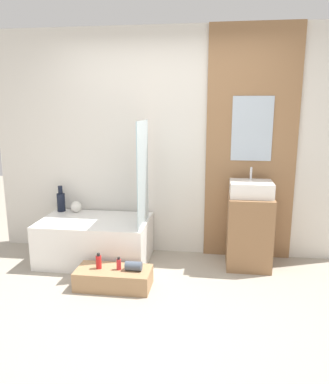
{
  "coord_description": "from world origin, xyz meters",
  "views": [
    {
      "loc": [
        0.53,
        -2.74,
        1.74
      ],
      "look_at": [
        0.06,
        0.69,
        0.94
      ],
      "focal_mm": 35.0,
      "sensor_mm": 36.0,
      "label": 1
    }
  ],
  "objects_px": {
    "wooden_step_bench": "(114,278)",
    "bathtub": "(95,240)",
    "vase_round_light": "(76,207)",
    "bottle_soap_primary": "(99,262)",
    "bottle_soap_secondary": "(119,264)",
    "vase_tall_dark": "(61,201)",
    "sink": "(251,189)"
  },
  "relations": [
    {
      "from": "bottle_soap_secondary",
      "to": "bathtub",
      "type": "bearing_deg",
      "value": 125.4
    },
    {
      "from": "wooden_step_bench",
      "to": "bottle_soap_primary",
      "type": "distance_m",
      "value": 0.22
    },
    {
      "from": "bathtub",
      "to": "vase_tall_dark",
      "type": "xyz_separation_m",
      "value": [
        -0.51,
        0.28,
        0.37
      ]
    },
    {
      "from": "wooden_step_bench",
      "to": "bathtub",
      "type": "bearing_deg",
      "value": 121.82
    },
    {
      "from": "vase_round_light",
      "to": "bottle_soap_secondary",
      "type": "relative_size",
      "value": 1.04
    },
    {
      "from": "bottle_soap_secondary",
      "to": "bottle_soap_primary",
      "type": "bearing_deg",
      "value": 180.0
    },
    {
      "from": "wooden_step_bench",
      "to": "bottle_soap_primary",
      "type": "bearing_deg",
      "value": 180.0
    },
    {
      "from": "bottle_soap_primary",
      "to": "wooden_step_bench",
      "type": "bearing_deg",
      "value": 0.0
    },
    {
      "from": "wooden_step_bench",
      "to": "vase_tall_dark",
      "type": "relative_size",
      "value": 2.34
    },
    {
      "from": "vase_tall_dark",
      "to": "vase_round_light",
      "type": "relative_size",
      "value": 2.37
    },
    {
      "from": "bathtub",
      "to": "bottle_soap_primary",
      "type": "height_order",
      "value": "bathtub"
    },
    {
      "from": "bathtub",
      "to": "bottle_soap_primary",
      "type": "xyz_separation_m",
      "value": [
        0.23,
        -0.61,
        0.01
      ]
    },
    {
      "from": "vase_tall_dark",
      "to": "sink",
      "type": "bearing_deg",
      "value": -4.47
    },
    {
      "from": "vase_round_light",
      "to": "bottle_soap_secondary",
      "type": "bearing_deg",
      "value": -49.52
    },
    {
      "from": "bottle_soap_secondary",
      "to": "vase_round_light",
      "type": "bearing_deg",
      "value": 130.48
    },
    {
      "from": "bottle_soap_primary",
      "to": "bottle_soap_secondary",
      "type": "relative_size",
      "value": 1.23
    },
    {
      "from": "bathtub",
      "to": "vase_tall_dark",
      "type": "height_order",
      "value": "vase_tall_dark"
    },
    {
      "from": "bathtub",
      "to": "vase_round_light",
      "type": "xyz_separation_m",
      "value": [
        -0.31,
        0.27,
        0.31
      ]
    },
    {
      "from": "bottle_soap_primary",
      "to": "bottle_soap_secondary",
      "type": "bearing_deg",
      "value": 0.0
    },
    {
      "from": "vase_round_light",
      "to": "bottle_soap_primary",
      "type": "xyz_separation_m",
      "value": [
        0.55,
        -0.87,
        -0.3
      ]
    },
    {
      "from": "wooden_step_bench",
      "to": "vase_tall_dark",
      "type": "bearing_deg",
      "value": 134.77
    },
    {
      "from": "sink",
      "to": "vase_tall_dark",
      "type": "bearing_deg",
      "value": 175.53
    },
    {
      "from": "bottle_soap_primary",
      "to": "bottle_soap_secondary",
      "type": "distance_m",
      "value": 0.2
    },
    {
      "from": "bathtub",
      "to": "wooden_step_bench",
      "type": "height_order",
      "value": "bathtub"
    },
    {
      "from": "bottle_soap_primary",
      "to": "vase_tall_dark",
      "type": "bearing_deg",
      "value": 129.63
    },
    {
      "from": "bathtub",
      "to": "bottle_soap_primary",
      "type": "relative_size",
      "value": 7.74
    },
    {
      "from": "vase_tall_dark",
      "to": "vase_round_light",
      "type": "height_order",
      "value": "vase_tall_dark"
    },
    {
      "from": "bathtub",
      "to": "bottle_soap_primary",
      "type": "distance_m",
      "value": 0.65
    },
    {
      "from": "vase_tall_dark",
      "to": "vase_round_light",
      "type": "xyz_separation_m",
      "value": [
        0.19,
        -0.02,
        -0.06
      ]
    },
    {
      "from": "vase_round_light",
      "to": "bottle_soap_primary",
      "type": "height_order",
      "value": "vase_round_light"
    },
    {
      "from": "vase_round_light",
      "to": "bottle_soap_secondary",
      "type": "xyz_separation_m",
      "value": [
        0.75,
        -0.87,
        -0.31
      ]
    },
    {
      "from": "bathtub",
      "to": "wooden_step_bench",
      "type": "xyz_separation_m",
      "value": [
        0.38,
        -0.61,
        -0.15
      ]
    }
  ]
}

